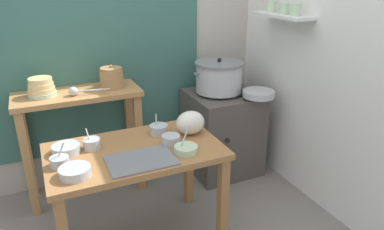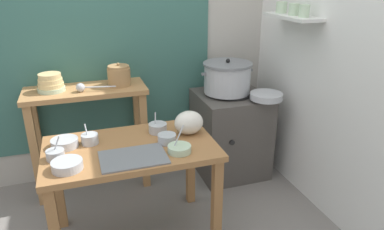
% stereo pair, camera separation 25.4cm
% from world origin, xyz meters
% --- Properties ---
extents(wall_back, '(4.40, 0.12, 2.60)m').
position_xyz_m(wall_back, '(0.08, 1.10, 1.30)').
color(wall_back, '#B2ADA3').
rests_on(wall_back, ground).
extents(wall_right, '(0.30, 3.20, 2.60)m').
position_xyz_m(wall_right, '(1.40, 0.20, 1.30)').
color(wall_right, white).
rests_on(wall_right, ground).
extents(prep_table, '(1.10, 0.66, 0.72)m').
position_xyz_m(prep_table, '(-0.09, 0.06, 0.61)').
color(prep_table, '#9E6B3D').
rests_on(prep_table, ground).
extents(back_shelf_table, '(0.96, 0.40, 0.90)m').
position_xyz_m(back_shelf_table, '(-0.32, 0.83, 0.68)').
color(back_shelf_table, '#B27F4C').
rests_on(back_shelf_table, ground).
extents(stove_block, '(0.60, 0.61, 0.78)m').
position_xyz_m(stove_block, '(0.91, 0.70, 0.38)').
color(stove_block, '#4C4742').
rests_on(stove_block, ground).
extents(steamer_pot, '(0.48, 0.43, 0.30)m').
position_xyz_m(steamer_pot, '(0.87, 0.72, 0.91)').
color(steamer_pot, '#B7BABF').
rests_on(steamer_pot, stove_block).
extents(clay_pot, '(0.19, 0.19, 0.19)m').
position_xyz_m(clay_pot, '(-0.05, 0.83, 0.98)').
color(clay_pot, '#A37A4C').
rests_on(clay_pot, back_shelf_table).
extents(bowl_stack_enamel, '(0.21, 0.21, 0.14)m').
position_xyz_m(bowl_stack_enamel, '(-0.57, 0.84, 0.96)').
color(bowl_stack_enamel, '#B7D1AD').
rests_on(bowl_stack_enamel, back_shelf_table).
extents(ladle, '(0.30, 0.10, 0.07)m').
position_xyz_m(ladle, '(-0.34, 0.75, 0.94)').
color(ladle, '#B7BABF').
rests_on(ladle, back_shelf_table).
extents(serving_tray, '(0.40, 0.28, 0.01)m').
position_xyz_m(serving_tray, '(-0.10, -0.11, 0.72)').
color(serving_tray, slate).
rests_on(serving_tray, prep_table).
extents(plastic_bag, '(0.20, 0.16, 0.17)m').
position_xyz_m(plastic_bag, '(0.33, 0.12, 0.80)').
color(plastic_bag, silver).
rests_on(plastic_bag, prep_table).
extents(wide_pan, '(0.27, 0.27, 0.05)m').
position_xyz_m(wide_pan, '(1.11, 0.45, 0.81)').
color(wide_pan, '#B7BABF').
rests_on(wide_pan, stove_block).
extents(prep_bowl_0, '(0.18, 0.18, 0.05)m').
position_xyz_m(prep_bowl_0, '(-0.48, -0.13, 0.75)').
color(prep_bowl_0, '#B7BABF').
rests_on(prep_bowl_0, prep_table).
extents(prep_bowl_1, '(0.13, 0.13, 0.14)m').
position_xyz_m(prep_bowl_1, '(0.13, 0.21, 0.76)').
color(prep_bowl_1, '#B7BABF').
rests_on(prep_bowl_1, prep_table).
extents(prep_bowl_2, '(0.17, 0.17, 0.05)m').
position_xyz_m(prep_bowl_2, '(-0.50, 0.18, 0.75)').
color(prep_bowl_2, '#B7BABF').
rests_on(prep_bowl_2, prep_table).
extents(prep_bowl_3, '(0.11, 0.11, 0.13)m').
position_xyz_m(prep_bowl_3, '(-0.34, 0.17, 0.76)').
color(prep_bowl_3, '#B7BABF').
rests_on(prep_bowl_3, prep_table).
extents(prep_bowl_4, '(0.12, 0.12, 0.06)m').
position_xyz_m(prep_bowl_4, '(0.14, 0.03, 0.75)').
color(prep_bowl_4, '#B7BABF').
rests_on(prep_bowl_4, prep_table).
extents(prep_bowl_5, '(0.15, 0.15, 0.17)m').
position_xyz_m(prep_bowl_5, '(0.18, -0.13, 0.75)').
color(prep_bowl_5, '#B7D1AD').
rests_on(prep_bowl_5, prep_table).
extents(prep_bowl_6, '(0.11, 0.11, 0.15)m').
position_xyz_m(prep_bowl_6, '(-0.55, 0.02, 0.75)').
color(prep_bowl_6, '#B7BABF').
rests_on(prep_bowl_6, prep_table).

